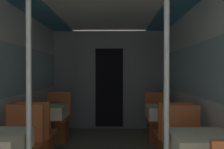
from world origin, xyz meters
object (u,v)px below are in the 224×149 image
at_px(chair_left_far_1, 57,126).
at_px(dining_table_right_0, 203,148).
at_px(dining_table_right_1, 164,113).
at_px(support_pole_right_0, 167,92).
at_px(support_pole_left_0, 29,92).
at_px(dining_table_left_1, 48,113).
at_px(chair_right_near_1, 172,145).
at_px(chair_left_near_1, 37,145).
at_px(chair_right_far_1, 158,127).

relative_size(chair_left_far_1, dining_table_right_0, 1.21).
relative_size(chair_left_far_1, dining_table_right_1, 1.21).
relative_size(support_pole_right_0, dining_table_right_1, 2.99).
xyz_separation_m(dining_table_right_0, dining_table_right_1, (0.00, 1.84, 0.00)).
relative_size(support_pole_left_0, dining_table_left_1, 2.99).
bearing_deg(support_pole_right_0, chair_right_near_1, 75.13).
bearing_deg(chair_right_near_1, support_pole_left_0, -141.75).
bearing_deg(chair_left_far_1, dining_table_right_1, 162.65).
height_order(chair_left_near_1, dining_table_right_0, chair_left_near_1).
height_order(chair_left_far_1, dining_table_right_0, chair_left_far_1).
height_order(chair_left_far_1, chair_right_far_1, same).
bearing_deg(dining_table_right_1, support_pole_left_0, -130.61).
xyz_separation_m(dining_table_left_1, dining_table_right_1, (1.91, 0.00, 0.00)).
xyz_separation_m(chair_left_far_1, chair_right_far_1, (1.91, 0.00, 0.00)).
xyz_separation_m(dining_table_right_0, chair_right_far_1, (-0.00, 2.44, -0.35)).
height_order(chair_left_near_1, dining_table_right_1, chair_left_near_1).
xyz_separation_m(dining_table_right_0, support_pole_right_0, (-0.33, 0.00, 0.50)).
height_order(dining_table_left_1, chair_left_near_1, chair_left_near_1).
height_order(support_pole_right_0, chair_right_far_1, support_pole_right_0).
bearing_deg(support_pole_right_0, chair_right_far_1, 82.28).
bearing_deg(support_pole_right_0, dining_table_right_1, 79.82).
height_order(support_pole_left_0, dining_table_right_0, support_pole_left_0).
xyz_separation_m(chair_left_near_1, chair_right_near_1, (1.91, 0.00, 0.00)).
xyz_separation_m(support_pole_right_0, chair_right_near_1, (0.33, 1.24, -0.84)).
bearing_deg(chair_left_near_1, dining_table_left_1, 90.00).
distance_m(dining_table_right_0, chair_right_near_1, 1.29).
relative_size(dining_table_right_0, dining_table_right_1, 1.00).
bearing_deg(support_pole_left_0, chair_right_near_1, 38.25).
height_order(dining_table_left_1, chair_right_near_1, chair_right_near_1).
relative_size(chair_left_near_1, chair_left_far_1, 1.00).
height_order(support_pole_left_0, chair_left_far_1, support_pole_left_0).
bearing_deg(chair_right_near_1, dining_table_right_0, -90.00).
bearing_deg(dining_table_left_1, dining_table_right_0, -43.96).
distance_m(dining_table_right_1, chair_right_near_1, 0.69).
relative_size(support_pole_left_0, dining_table_right_0, 2.99).
relative_size(support_pole_left_0, support_pole_right_0, 1.00).
bearing_deg(chair_right_far_1, support_pole_right_0, 82.28).
relative_size(support_pole_left_0, chair_right_far_1, 2.47).
bearing_deg(support_pole_left_0, chair_left_far_1, 97.72).
height_order(support_pole_left_0, support_pole_right_0, same).
xyz_separation_m(support_pole_left_0, chair_left_near_1, (-0.33, 1.24, -0.84)).
xyz_separation_m(support_pole_left_0, support_pole_right_0, (1.25, 0.00, 0.00)).
bearing_deg(dining_table_right_1, support_pole_right_0, -100.18).
distance_m(chair_left_near_1, chair_right_near_1, 1.91).
xyz_separation_m(dining_table_right_1, chair_right_far_1, (-0.00, 0.60, -0.35)).
bearing_deg(chair_right_near_1, chair_left_far_1, 148.01).
bearing_deg(dining_table_right_0, support_pole_right_0, 180.00).
distance_m(chair_left_far_1, dining_table_right_0, 3.11).
height_order(support_pole_left_0, dining_table_right_1, support_pole_left_0).
distance_m(dining_table_right_1, chair_right_far_1, 0.69).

